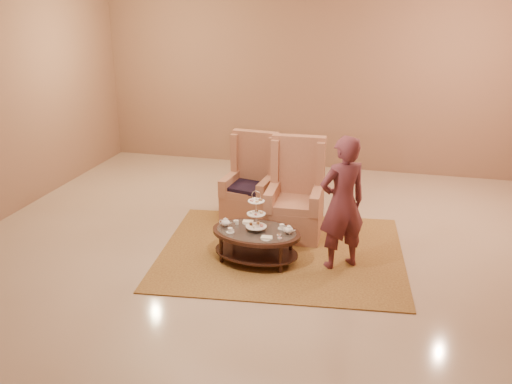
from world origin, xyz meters
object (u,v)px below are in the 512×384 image
(armchair_right, at_px, (296,203))
(person, at_px, (342,203))
(tea_table, at_px, (256,236))
(armchair_left, at_px, (251,190))

(armchair_right, distance_m, person, 1.17)
(tea_table, height_order, person, person)
(tea_table, distance_m, person, 1.14)
(tea_table, height_order, armchair_left, armchair_left)
(armchair_left, distance_m, person, 1.97)
(armchair_left, relative_size, person, 0.77)
(tea_table, xyz_separation_m, person, (1.02, 0.11, 0.49))
(tea_table, relative_size, person, 0.73)
(armchair_left, distance_m, armchair_right, 0.85)
(armchair_left, relative_size, armchair_right, 0.94)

